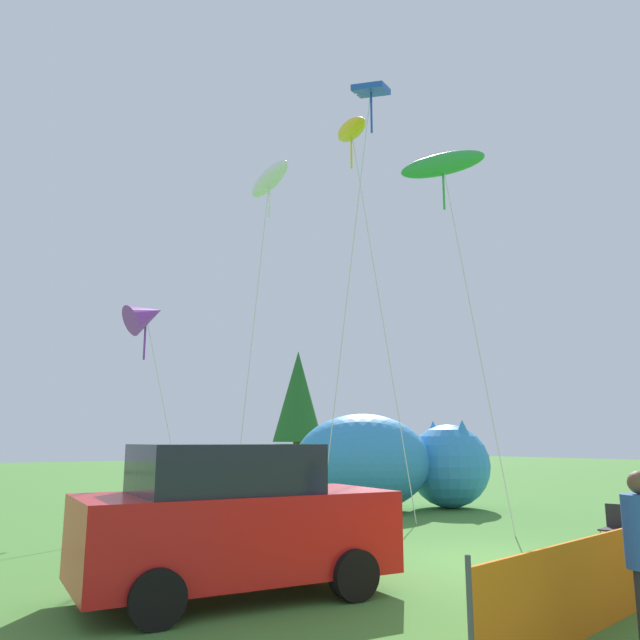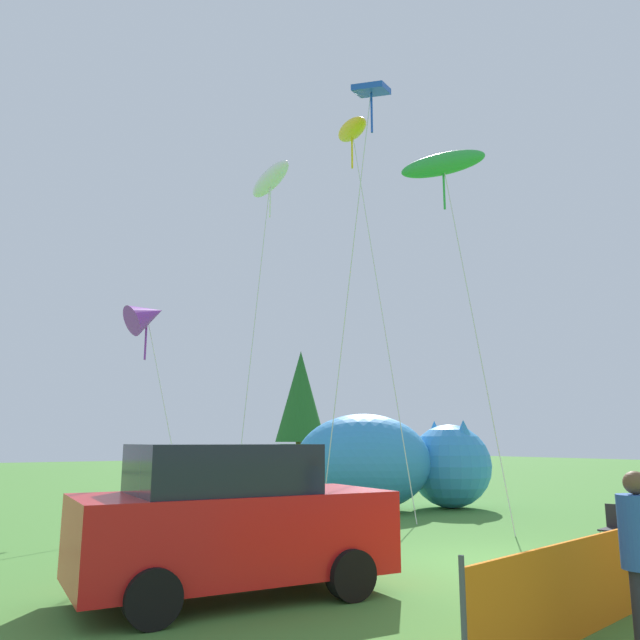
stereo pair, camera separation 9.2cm
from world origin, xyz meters
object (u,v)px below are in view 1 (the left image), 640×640
Objects in this scene: kite_white_ghost at (269,180)px; folding_chair at (617,525)px; kite_blue_box at (370,100)px; parked_car at (234,520)px; kite_green_fish at (443,165)px; kite_purple_delta at (146,316)px; inflatable_cat at (390,466)px; kite_yellow_hero at (351,131)px.

folding_chair is at bearing -78.03° from kite_white_ghost.
kite_blue_box is (0.78, -4.32, 1.01)m from kite_white_ghost.
kite_blue_box is (6.10, 4.53, 10.41)m from parked_car.
kite_green_fish reaches higher than kite_purple_delta.
folding_chair is at bearing -94.15° from kite_green_fish.
folding_chair is 0.09× the size of kite_green_fish.
parked_car is at bearing -143.38° from kite_blue_box.
parked_car is 12.89m from kite_blue_box.
kite_white_ghost is at bearing 63.88° from parked_car.
kite_green_fish is at bearing -66.21° from kite_white_ghost.
folding_chair is 0.14× the size of kite_purple_delta.
kite_purple_delta is (-4.35, 5.11, -5.78)m from kite_blue_box.
kite_yellow_hero reaches higher than inflatable_cat.
parked_car is 11.94m from kite_green_fish.
kite_white_ghost reaches higher than parked_car.
kite_white_ghost is at bearing 160.70° from inflatable_cat.
kite_green_fish reaches higher than folding_chair.
kite_yellow_hero is (-1.56, -0.33, 10.30)m from inflatable_cat.
inflatable_cat reaches higher than folding_chair.
kite_white_ghost is (-2.08, 9.81, 9.88)m from folding_chair.
parked_car is 14.31m from kite_yellow_hero.
parked_car is at bearing -156.08° from kite_green_fish.
kite_blue_box is at bearing 145.46° from kite_green_fish.
kite_yellow_hero is 2.23m from kite_blue_box.
kite_blue_box is (-1.30, 5.48, 10.88)m from folding_chair.
kite_purple_delta is at bearing 167.62° from kite_white_ghost.
inflatable_cat is 0.55× the size of kite_blue_box.
parked_car is at bearing -136.68° from kite_yellow_hero.
parked_car is at bearing -121.00° from kite_white_ghost.
kite_blue_box is at bearing -113.15° from kite_yellow_hero.
kite_purple_delta is at bearing 84.58° from parked_car.
kite_purple_delta is (-6.78, 2.73, 4.30)m from inflatable_cat.
kite_green_fish is 9.42m from kite_purple_delta.
kite_purple_delta is at bearing 130.44° from kite_blue_box.
kite_yellow_hero is 3.91m from kite_green_fish.
kite_white_ghost is (-3.21, 1.95, 9.08)m from inflatable_cat.
kite_yellow_hero is 1.96× the size of kite_purple_delta.
kite_white_ghost is 1.76× the size of kite_purple_delta.
folding_chair is (7.40, -0.95, -0.48)m from parked_car.
inflatable_cat is 8.87m from kite_green_fish.
inflatable_cat is (8.53, 6.90, 0.32)m from parked_car.
kite_white_ghost is at bearing 125.96° from kite_yellow_hero.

